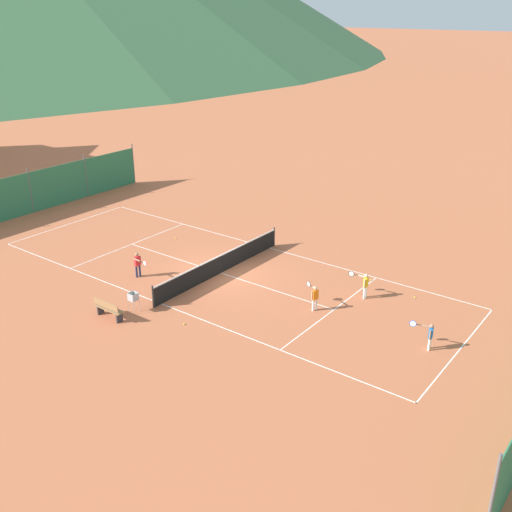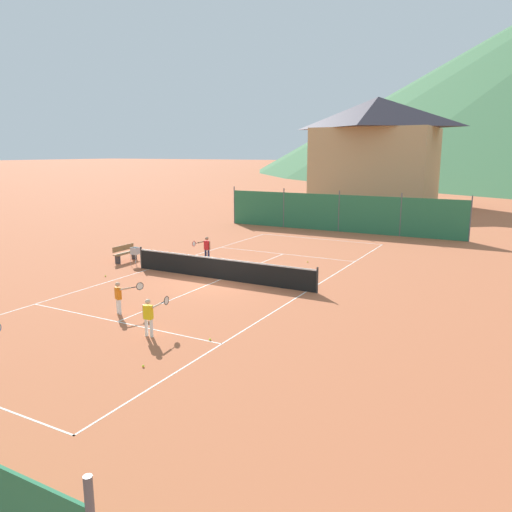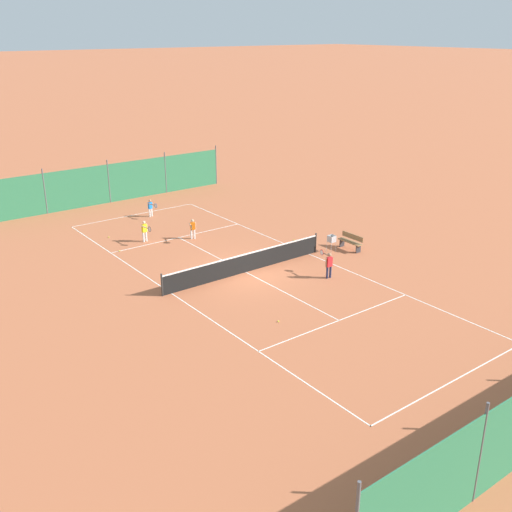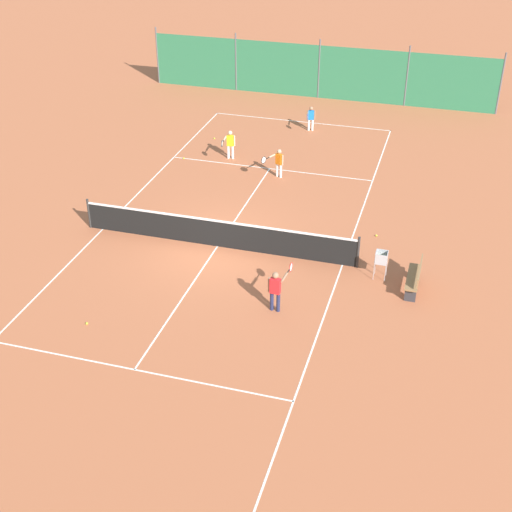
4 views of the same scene
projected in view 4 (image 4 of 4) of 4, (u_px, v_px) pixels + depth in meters
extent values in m
plane|color=#B7603D|center=(218.00, 246.00, 23.09)|extent=(600.00, 600.00, 0.00)
cube|color=white|center=(301.00, 122.00, 32.87)|extent=(8.25, 0.05, 0.01)
cube|color=white|center=(342.00, 265.00, 22.10)|extent=(0.05, 23.85, 0.01)
cube|color=white|center=(103.00, 229.00, 24.07)|extent=(0.05, 23.85, 0.01)
cube|color=white|center=(134.00, 370.00, 17.82)|extent=(8.20, 0.05, 0.01)
cube|color=white|center=(270.00, 169.00, 28.35)|extent=(8.20, 0.05, 0.01)
cube|color=white|center=(218.00, 246.00, 23.08)|extent=(0.05, 12.80, 0.01)
cylinder|color=#2D2D2D|center=(358.00, 252.00, 21.72)|extent=(0.08, 0.08, 1.06)
cylinder|color=#2D2D2D|center=(89.00, 213.00, 23.91)|extent=(0.08, 0.08, 1.06)
cube|color=black|center=(217.00, 234.00, 22.85)|extent=(9.10, 0.02, 0.91)
cube|color=white|center=(217.00, 221.00, 22.61)|extent=(9.10, 0.04, 0.06)
cube|color=#2D754C|center=(319.00, 72.00, 35.16)|extent=(17.20, 0.04, 2.60)
cylinder|color=#59595E|center=(501.00, 84.00, 33.01)|extent=(0.08, 0.08, 2.90)
cylinder|color=#59595E|center=(407.00, 76.00, 34.05)|extent=(0.08, 0.08, 2.90)
cylinder|color=#59595E|center=(319.00, 69.00, 35.08)|extent=(0.08, 0.08, 2.90)
cylinder|color=#59595E|center=(236.00, 62.00, 36.12)|extent=(0.08, 0.08, 2.90)
cylinder|color=#59595E|center=(157.00, 55.00, 37.16)|extent=(0.08, 0.08, 2.90)
cylinder|color=white|center=(233.00, 152.00, 29.07)|extent=(0.10, 0.10, 0.56)
cylinder|color=white|center=(228.00, 152.00, 29.10)|extent=(0.10, 0.10, 0.56)
cube|color=yellow|center=(230.00, 141.00, 28.83)|extent=(0.29, 0.18, 0.43)
sphere|color=beige|center=(230.00, 133.00, 28.66)|extent=(0.17, 0.17, 0.17)
cylinder|color=beige|center=(234.00, 141.00, 28.80)|extent=(0.06, 0.06, 0.43)
cylinder|color=beige|center=(225.00, 138.00, 28.58)|extent=(0.11, 0.44, 0.06)
cylinder|color=black|center=(223.00, 141.00, 28.32)|extent=(0.05, 0.20, 0.03)
torus|color=black|center=(222.00, 143.00, 28.11)|extent=(0.05, 0.28, 0.28)
cylinder|color=silver|center=(222.00, 143.00, 28.11)|extent=(0.03, 0.25, 0.25)
cylinder|color=white|center=(312.00, 125.00, 31.79)|extent=(0.09, 0.09, 0.52)
cylinder|color=white|center=(309.00, 125.00, 31.80)|extent=(0.09, 0.09, 0.52)
cube|color=blue|center=(311.00, 115.00, 31.56)|extent=(0.28, 0.19, 0.40)
sphere|color=#A37556|center=(311.00, 108.00, 31.40)|extent=(0.16, 0.16, 0.16)
cylinder|color=#A37556|center=(315.00, 115.00, 31.55)|extent=(0.06, 0.06, 0.40)
cylinder|color=#A37556|center=(307.00, 113.00, 31.32)|extent=(0.14, 0.41, 0.06)
cylinder|color=black|center=(307.00, 115.00, 31.06)|extent=(0.07, 0.19, 0.03)
torus|color=#1E4CB2|center=(307.00, 117.00, 30.87)|extent=(0.08, 0.28, 0.28)
cylinder|color=silver|center=(307.00, 117.00, 30.87)|extent=(0.05, 0.25, 0.25)
cylinder|color=#23284C|center=(272.00, 301.00, 19.90)|extent=(0.10, 0.10, 0.59)
cylinder|color=#23284C|center=(278.00, 302.00, 19.84)|extent=(0.10, 0.10, 0.59)
cube|color=red|center=(275.00, 286.00, 19.60)|extent=(0.30, 0.18, 0.46)
sphere|color=#A37556|center=(275.00, 275.00, 19.42)|extent=(0.18, 0.18, 0.18)
cylinder|color=#A37556|center=(269.00, 285.00, 19.65)|extent=(0.07, 0.07, 0.46)
cylinder|color=#A37556|center=(284.00, 277.00, 19.63)|extent=(0.10, 0.46, 0.07)
cylinder|color=black|center=(288.00, 271.00, 19.90)|extent=(0.04, 0.21, 0.03)
torus|color=red|center=(291.00, 267.00, 20.09)|extent=(0.04, 0.28, 0.28)
cylinder|color=silver|center=(291.00, 267.00, 20.09)|extent=(0.02, 0.25, 0.25)
cylinder|color=white|center=(281.00, 171.00, 27.50)|extent=(0.10, 0.10, 0.54)
cylinder|color=white|center=(277.00, 170.00, 27.59)|extent=(0.10, 0.10, 0.54)
cube|color=orange|center=(279.00, 159.00, 27.30)|extent=(0.30, 0.24, 0.42)
sphere|color=tan|center=(279.00, 151.00, 27.14)|extent=(0.16, 0.16, 0.16)
cylinder|color=tan|center=(283.00, 160.00, 27.21)|extent=(0.06, 0.06, 0.42)
cylinder|color=tan|center=(272.00, 156.00, 27.17)|extent=(0.22, 0.41, 0.06)
cylinder|color=black|center=(268.00, 158.00, 26.97)|extent=(0.10, 0.19, 0.03)
torus|color=black|center=(264.00, 160.00, 26.81)|extent=(0.13, 0.27, 0.28)
cylinder|color=silver|center=(264.00, 160.00, 26.81)|extent=(0.10, 0.23, 0.25)
sphere|color=#CCE033|center=(184.00, 158.00, 29.15)|extent=(0.07, 0.07, 0.07)
sphere|color=#CCE033|center=(214.00, 138.00, 31.03)|extent=(0.07, 0.07, 0.07)
sphere|color=#CCE033|center=(87.00, 323.00, 19.43)|extent=(0.07, 0.07, 0.07)
sphere|color=#CCE033|center=(376.00, 236.00, 23.62)|extent=(0.07, 0.07, 0.07)
cylinder|color=#B7B7BC|center=(387.00, 268.00, 21.43)|extent=(0.02, 0.02, 0.55)
cylinder|color=#B7B7BC|center=(375.00, 266.00, 21.51)|extent=(0.02, 0.02, 0.55)
cylinder|color=#B7B7BC|center=(385.00, 274.00, 21.15)|extent=(0.02, 0.02, 0.55)
cylinder|color=#B7B7BC|center=(374.00, 272.00, 21.23)|extent=(0.02, 0.02, 0.55)
cube|color=#B7B7BC|center=(381.00, 262.00, 21.18)|extent=(0.34, 0.34, 0.02)
cube|color=#B7B7BC|center=(382.00, 254.00, 21.24)|extent=(0.34, 0.02, 0.34)
cube|color=#B7B7BC|center=(381.00, 260.00, 20.96)|extent=(0.34, 0.02, 0.34)
cube|color=#B7B7BC|center=(387.00, 258.00, 21.06)|extent=(0.02, 0.34, 0.34)
cube|color=#B7B7BC|center=(376.00, 256.00, 21.14)|extent=(0.02, 0.34, 0.34)
sphere|color=#CCE033|center=(380.00, 258.00, 21.29)|extent=(0.07, 0.07, 0.07)
sphere|color=#CCE033|center=(382.00, 262.00, 21.10)|extent=(0.07, 0.07, 0.07)
sphere|color=#CCE033|center=(380.00, 260.00, 21.21)|extent=(0.07, 0.07, 0.07)
sphere|color=#CCE033|center=(383.00, 262.00, 21.11)|extent=(0.07, 0.07, 0.07)
sphere|color=#CCE033|center=(380.00, 262.00, 21.09)|extent=(0.07, 0.07, 0.07)
sphere|color=#CCE033|center=(383.00, 259.00, 21.24)|extent=(0.07, 0.07, 0.07)
sphere|color=#CCE033|center=(385.00, 261.00, 21.06)|extent=(0.07, 0.07, 0.07)
sphere|color=#CCE033|center=(377.00, 260.00, 21.11)|extent=(0.07, 0.07, 0.07)
sphere|color=#CCE033|center=(378.00, 257.00, 21.25)|extent=(0.07, 0.07, 0.07)
sphere|color=#CCE033|center=(383.00, 260.00, 21.09)|extent=(0.07, 0.07, 0.07)
sphere|color=#CCE033|center=(380.00, 257.00, 21.26)|extent=(0.07, 0.07, 0.07)
sphere|color=#CCE033|center=(385.00, 260.00, 21.09)|extent=(0.07, 0.07, 0.07)
sphere|color=#CCE033|center=(385.00, 260.00, 20.98)|extent=(0.07, 0.07, 0.07)
sphere|color=#CCE033|center=(383.00, 260.00, 20.99)|extent=(0.07, 0.07, 0.07)
cube|color=olive|center=(413.00, 277.00, 20.68)|extent=(0.36, 1.50, 0.05)
cube|color=olive|center=(420.00, 270.00, 20.51)|extent=(0.04, 1.50, 0.28)
cube|color=#333338|center=(410.00, 295.00, 20.30)|extent=(0.32, 0.06, 0.44)
cube|color=#333338|center=(414.00, 273.00, 21.28)|extent=(0.32, 0.06, 0.44)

